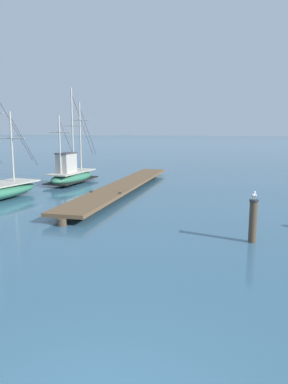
% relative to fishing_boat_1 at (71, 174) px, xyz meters
% --- Properties ---
extents(floating_dock, '(3.47, 17.22, 0.53)m').
position_rel_fishing_boat_1_xyz_m(floating_dock, '(4.63, -1.54, -0.30)').
color(floating_dock, brown).
rests_on(floating_dock, ground).
extents(fishing_boat_1, '(1.78, 6.26, 6.49)m').
position_rel_fishing_boat_1_xyz_m(fishing_boat_1, '(0.00, 0.00, 0.00)').
color(fishing_boat_1, '#337556').
rests_on(fishing_boat_1, ground).
extents(mooring_piling, '(0.30, 0.30, 1.46)m').
position_rel_fishing_boat_1_xyz_m(mooring_piling, '(12.64, -9.67, 0.10)').
color(mooring_piling, '#4C3D2D').
rests_on(mooring_piling, ground).
extents(perched_seagull, '(0.15, 0.38, 0.27)m').
position_rel_fishing_boat_1_xyz_m(perched_seagull, '(12.64, -9.68, 0.94)').
color(perched_seagull, gold).
rests_on(perched_seagull, mooring_piling).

